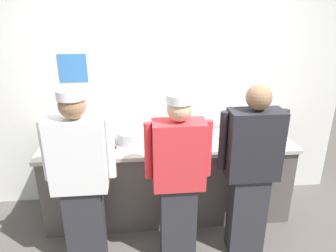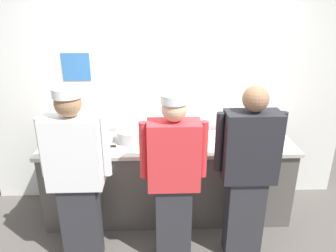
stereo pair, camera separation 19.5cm
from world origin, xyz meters
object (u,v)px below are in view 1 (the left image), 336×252
ramekin_yellow_sauce (189,146)px  ramekin_red_sauce (220,136)px  squeeze_bottle_primary (278,138)px  squeeze_bottle_spare (270,134)px  chefs_knife (119,148)px  mixing_bowl_steel (132,136)px  chef_near_left (80,178)px  chef_center (179,177)px  deli_cup (168,140)px  plate_stack_front (189,136)px  chef_far_right (251,169)px  plate_stack_rear (255,131)px  ramekin_orange_sauce (255,144)px  sheet_tray (87,145)px  squeeze_bottle_secondary (61,132)px

ramekin_yellow_sauce → ramekin_red_sauce: 0.44m
ramekin_yellow_sauce → squeeze_bottle_primary: bearing=-2.7°
squeeze_bottle_spare → chefs_knife: 1.61m
mixing_bowl_steel → squeeze_bottle_spare: squeeze_bottle_spare is taller
ramekin_red_sauce → chef_near_left: bearing=-152.6°
mixing_bowl_steel → squeeze_bottle_primary: bearing=-9.4°
chef_center → deli_cup: size_ratio=15.77×
mixing_bowl_steel → deli_cup: (0.38, -0.10, -0.02)m
plate_stack_front → ramekin_red_sauce: plate_stack_front is taller
chef_near_left → plate_stack_front: (1.05, 0.69, 0.05)m
mixing_bowl_steel → squeeze_bottle_primary: 1.52m
chef_far_right → plate_stack_rear: size_ratio=7.64×
chef_far_right → chefs_knife: bearing=156.0°
chef_near_left → ramekin_orange_sauce: 1.79m
chef_near_left → squeeze_bottle_spare: 2.00m
sheet_tray → chefs_knife: (0.33, -0.09, -0.01)m
plate_stack_front → mixing_bowl_steel: (-0.61, 0.02, 0.02)m
sheet_tray → squeeze_bottle_spare: (1.94, -0.08, 0.07)m
sheet_tray → squeeze_bottle_secondary: squeeze_bottle_secondary is taller
sheet_tray → ramekin_red_sauce: ramekin_red_sauce is taller
ramekin_yellow_sauce → ramekin_red_sauce: ramekin_yellow_sauce is taller
deli_cup → chef_near_left: bearing=-143.2°
chef_near_left → sheet_tray: chef_near_left is taller
squeeze_bottle_spare → deli_cup: size_ratio=1.72×
chef_center → ramekin_orange_sauce: chef_center is taller
squeeze_bottle_primary → sheet_tray: bearing=174.1°
squeeze_bottle_primary → squeeze_bottle_secondary: 2.31m
mixing_bowl_steel → ramekin_red_sauce: mixing_bowl_steel is taller
squeeze_bottle_spare → ramekin_yellow_sauce: bearing=-174.8°
ramekin_red_sauce → chefs_knife: size_ratio=0.31×
ramekin_red_sauce → ramekin_orange_sauce: size_ratio=0.83×
plate_stack_rear → squeeze_bottle_secondary: bearing=177.9°
ramekin_yellow_sauce → ramekin_orange_sauce: 0.70m
chef_far_right → squeeze_bottle_spare: 0.69m
squeeze_bottle_secondary → ramekin_red_sauce: squeeze_bottle_secondary is taller
plate_stack_front → ramekin_yellow_sauce: size_ratio=1.91×
squeeze_bottle_spare → ramekin_red_sauce: (-0.51, 0.14, -0.06)m
plate_stack_front → ramekin_yellow_sauce: 0.19m
ramekin_orange_sauce → chef_near_left: bearing=-164.0°
chef_center → plate_stack_rear: 1.25m
chef_center → squeeze_bottle_spare: chef_center is taller
mixing_bowl_steel → chefs_knife: 0.20m
plate_stack_front → squeeze_bottle_secondary: squeeze_bottle_secondary is taller
plate_stack_rear → squeeze_bottle_spare: 0.22m
plate_stack_rear → sheet_tray: size_ratio=0.43×
mixing_bowl_steel → squeeze_bottle_spare: size_ratio=1.85×
plate_stack_rear → squeeze_bottle_primary: bearing=-69.6°
chefs_knife → squeeze_bottle_primary: bearing=-3.9°
chef_far_right → ramekin_red_sauce: chef_far_right is taller
squeeze_bottle_primary → deli_cup: bearing=172.5°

